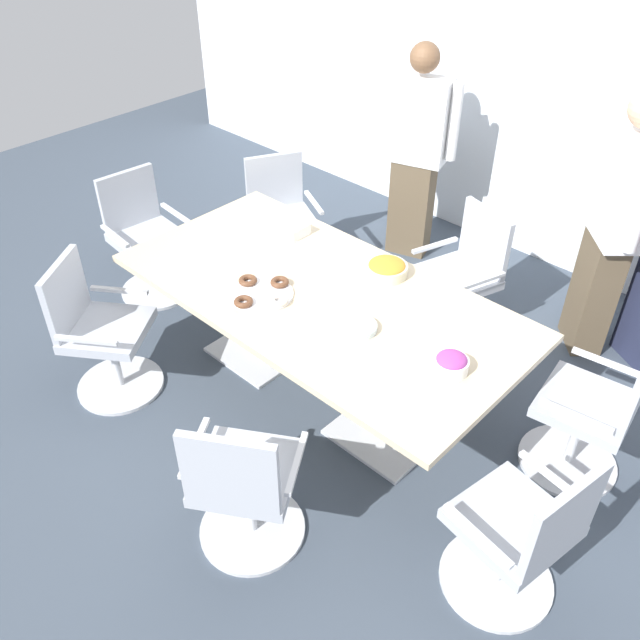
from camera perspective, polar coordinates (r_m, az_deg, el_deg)
The scene contains 17 objects.
ground_plane at distance 4.30m, azimuth -0.00°, elevation -5.86°, with size 10.00×10.00×0.01m, color #3D4754.
back_wall at distance 5.36m, azimuth 18.98°, elevation 18.94°, with size 8.00×0.10×2.80m, color silver.
conference_table at distance 3.89m, azimuth -0.00°, elevation 0.87°, with size 2.40×1.20×0.75m.
office_chair_0 at distance 4.61m, azimuth 11.89°, elevation 3.17°, with size 0.68×0.68×0.91m.
office_chair_1 at distance 5.17m, azimuth -3.29°, elevation 8.11°, with size 0.73×0.73×0.91m.
office_chair_2 at distance 5.11m, azimuth -14.62°, elevation 6.43°, with size 0.58×0.58×0.91m.
office_chair_3 at distance 4.26m, azimuth -18.19°, elevation -1.32°, with size 0.75×0.75×0.91m.
office_chair_4 at distance 3.26m, azimuth -6.47°, elevation -14.06°, with size 0.75×0.75×0.91m.
office_chair_5 at distance 3.21m, azimuth 16.63°, elevation -17.38°, with size 0.63×0.63×0.91m.
office_chair_6 at distance 3.84m, azimuth 22.30°, elevation -7.59°, with size 0.61×0.61×0.91m.
person_standing_0 at distance 5.28m, azimuth 8.20°, elevation 14.01°, with size 0.61×0.34×1.67m.
person_standing_1 at distance 4.49m, azimuth 23.75°, elevation 7.39°, with size 0.47×0.50×1.76m.
snack_bowl_chips_orange at distance 3.96m, azimuth 5.71°, elevation 4.44°, with size 0.25×0.25×0.09m.
snack_bowl_candy_mix at distance 3.33m, azimuth 11.13°, elevation -3.62°, with size 0.17×0.17×0.10m.
donut_platter at distance 3.80m, azimuth -4.98°, elevation 2.34°, with size 0.38×0.38×0.04m.
plate_stack at distance 3.54m, azimuth 3.27°, elevation -0.62°, with size 0.20×0.20×0.04m.
napkin_pile at distance 4.35m, azimuth -2.26°, elevation 7.74°, with size 0.16×0.16×0.08m, color white.
Camera 1 is at (2.14, -2.26, 2.96)m, focal length 37.53 mm.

